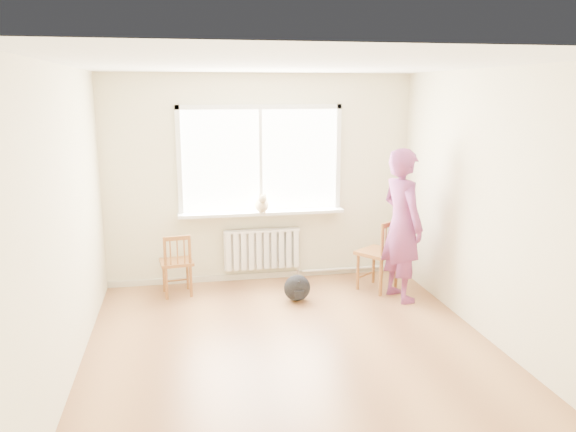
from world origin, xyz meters
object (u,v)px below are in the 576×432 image
chair_left (177,265)px  person (402,225)px  cat (262,204)px  chair_right (381,255)px  backpack (297,288)px

chair_left → person: size_ratio=0.43×
person → cat: bearing=48.0°
chair_left → chair_right: chair_right is taller
chair_right → backpack: bearing=-27.7°
chair_right → person: bearing=77.1°
person → cat: person is taller
person → backpack: 1.46m
person → backpack: size_ratio=5.69×
chair_right → person: 0.56m
cat → chair_left: bearing=-164.3°
chair_left → person: 2.77m
person → chair_right: bearing=10.1°
chair_right → cat: bearing=-57.2°
chair_right → backpack: 1.16m
cat → backpack: (0.32, -0.72, -0.90)m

